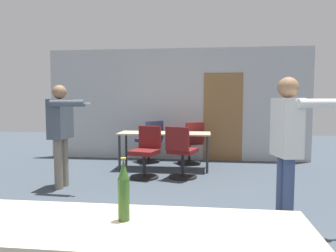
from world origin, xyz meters
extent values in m
cube|color=#B2B5B7|center=(0.00, 6.33, 1.32)|extent=(6.22, 0.10, 2.63)
cube|color=olive|center=(1.10, 6.27, 1.02)|extent=(0.90, 0.02, 2.05)
cube|color=#C6B793|center=(0.27, 0.25, 0.74)|extent=(2.07, 0.67, 0.03)
cube|color=#C6B793|center=(-0.13, 5.16, 0.74)|extent=(1.87, 0.67, 0.03)
cylinder|color=#2D2D33|center=(-1.01, 4.88, 0.36)|extent=(0.05, 0.05, 0.73)
cylinder|color=#2D2D33|center=(0.74, 4.88, 0.36)|extent=(0.05, 0.05, 0.73)
cylinder|color=#2D2D33|center=(-1.01, 5.43, 0.36)|extent=(0.05, 0.05, 0.73)
cylinder|color=#2D2D33|center=(0.74, 5.43, 0.36)|extent=(0.05, 0.05, 0.73)
cylinder|color=#3D4C75|center=(1.58, 2.31, 0.41)|extent=(0.12, 0.12, 0.82)
cylinder|color=#3D4C75|center=(1.61, 2.15, 0.41)|extent=(0.12, 0.12, 0.82)
cube|color=silver|center=(1.60, 2.23, 1.14)|extent=(0.29, 0.42, 0.64)
sphere|color=#936B4C|center=(1.60, 2.23, 1.57)|extent=(0.23, 0.23, 0.23)
cylinder|color=silver|center=(1.55, 2.46, 1.12)|extent=(0.09, 0.09, 0.56)
cylinder|color=silver|center=(1.92, 2.05, 1.40)|extent=(0.56, 0.21, 0.09)
cylinder|color=slate|center=(-1.62, 3.66, 0.40)|extent=(0.13, 0.13, 0.81)
cylinder|color=slate|center=(-1.63, 3.48, 0.40)|extent=(0.13, 0.13, 0.81)
cube|color=#4C5660|center=(-1.63, 3.57, 1.13)|extent=(0.28, 0.45, 0.64)
sphere|color=#936B4C|center=(-1.63, 3.57, 1.56)|extent=(0.22, 0.22, 0.22)
cylinder|color=#4C5660|center=(-1.61, 3.84, 1.11)|extent=(0.10, 0.10, 0.55)
cylinder|color=#4C5660|center=(-1.37, 3.28, 1.38)|extent=(0.56, 0.14, 0.10)
cube|color=white|center=(-1.07, 3.26, 1.38)|extent=(0.12, 0.04, 0.03)
cylinder|color=black|center=(0.30, 4.47, 0.01)|extent=(0.52, 0.52, 0.03)
cylinder|color=black|center=(0.30, 4.47, 0.24)|extent=(0.06, 0.06, 0.43)
cube|color=maroon|center=(0.30, 4.47, 0.50)|extent=(0.58, 0.58, 0.08)
cube|color=maroon|center=(0.21, 4.23, 0.75)|extent=(0.43, 0.20, 0.42)
cylinder|color=black|center=(-0.40, 4.36, 0.01)|extent=(0.52, 0.52, 0.03)
cylinder|color=black|center=(-0.40, 4.36, 0.23)|extent=(0.06, 0.06, 0.41)
cube|color=maroon|center=(-0.40, 4.36, 0.48)|extent=(0.55, 0.55, 0.08)
cube|color=maroon|center=(-0.34, 4.61, 0.73)|extent=(0.44, 0.16, 0.42)
cylinder|color=black|center=(0.34, 5.82, 0.01)|extent=(0.52, 0.52, 0.03)
cylinder|color=black|center=(0.34, 5.82, 0.24)|extent=(0.06, 0.06, 0.41)
cube|color=maroon|center=(0.34, 5.82, 0.48)|extent=(0.63, 0.63, 0.08)
cube|color=maroon|center=(0.47, 5.60, 0.73)|extent=(0.41, 0.27, 0.42)
cylinder|color=black|center=(-0.60, 5.90, 0.01)|extent=(0.52, 0.52, 0.03)
cylinder|color=black|center=(-0.60, 5.90, 0.24)|extent=(0.06, 0.06, 0.43)
cube|color=navy|center=(-0.60, 5.90, 0.50)|extent=(0.65, 0.65, 0.08)
cube|color=navy|center=(-0.43, 5.71, 0.75)|extent=(0.36, 0.34, 0.42)
cylinder|color=#2D511E|center=(0.27, 0.30, 0.88)|extent=(0.07, 0.07, 0.24)
cone|color=#2D511E|center=(0.27, 0.30, 1.06)|extent=(0.06, 0.06, 0.11)
cylinder|color=gold|center=(0.27, 0.30, 1.12)|extent=(0.03, 0.03, 0.01)
camera|label=1|loc=(0.73, -1.46, 1.45)|focal=35.00mm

